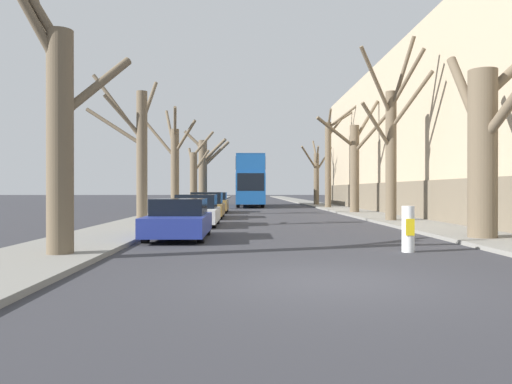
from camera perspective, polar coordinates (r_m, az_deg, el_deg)
ground_plane at (r=8.67m, az=8.59°, el=-10.04°), size 300.00×300.00×0.00m
sidewalk_left at (r=58.60m, az=-5.81°, el=-1.23°), size 2.81×120.00×0.12m
sidewalk_right at (r=58.90m, az=6.00°, el=-1.22°), size 2.81×120.00×0.12m
building_facade_right at (r=34.37m, az=22.67°, el=6.03°), size 10.08×39.36×10.08m
street_tree_left_0 at (r=12.15m, az=-21.74°, el=7.55°), size 2.87×2.54×7.31m
street_tree_left_1 at (r=21.31m, az=-13.28°, el=4.64°), size 2.93×1.83×6.45m
street_tree_left_2 at (r=31.27m, az=-9.33°, el=3.18°), size 3.48×3.64×6.73m
street_tree_left_3 at (r=40.95m, az=-7.03°, el=1.81°), size 2.24×2.98×6.41m
street_tree_left_4 at (r=50.87m, az=-5.97°, el=2.74°), size 4.74×4.08×7.65m
street_tree_right_0 at (r=16.55m, az=24.68°, el=4.97°), size 2.37×3.68×6.10m
street_tree_right_1 at (r=24.46m, az=15.26°, el=5.58°), size 3.22×2.28×8.49m
street_tree_right_2 at (r=32.96m, az=11.27°, el=3.34°), size 4.48×3.31×7.49m
street_tree_right_3 at (r=41.90m, az=8.40°, el=3.75°), size 2.57×2.04×8.33m
street_tree_right_4 at (r=49.65m, az=6.91°, el=1.97°), size 3.48×3.28×6.54m
double_decker_bus at (r=46.92m, az=-0.70°, el=1.53°), size 2.52×11.44×4.62m
parked_car_0 at (r=16.03m, az=-8.80°, el=-3.12°), size 1.83×4.09×1.27m
parked_car_1 at (r=21.79m, az=-6.81°, el=-2.16°), size 1.88×4.23×1.35m
parked_car_2 at (r=27.77m, az=-5.63°, el=-1.58°), size 1.85×4.50×1.43m
parked_car_3 at (r=34.54m, az=-4.79°, el=-1.24°), size 1.86×4.38×1.39m
traffic_bollard at (r=12.99m, az=16.99°, el=-4.07°), size 0.31×0.32×1.15m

